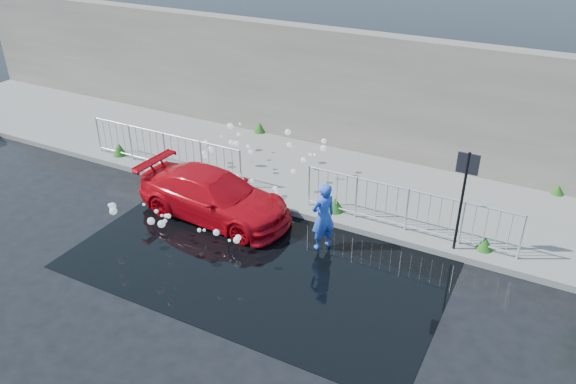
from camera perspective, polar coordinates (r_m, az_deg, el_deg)
ground at (r=12.07m, az=-7.12°, el=-8.44°), size 90.00×90.00×0.00m
pavement at (r=15.71m, az=3.10°, el=1.55°), size 30.00×4.00×0.15m
curb at (r=14.14m, az=-0.34°, el=-1.71°), size 30.00×0.25×0.16m
retaining_wall at (r=16.88m, az=6.47°, el=10.11°), size 30.00×0.60×3.50m
puddle at (r=12.51m, az=-2.64°, el=-6.66°), size 8.00×5.00×0.01m
sign_post at (r=12.27m, az=17.46°, el=0.56°), size 0.45×0.06×2.50m
railing_left at (r=16.14m, az=-12.41°, el=4.26°), size 5.05×0.05×1.10m
railing_right at (r=13.16m, az=12.00°, el=-1.62°), size 5.05×0.05×1.10m
weeds at (r=15.32m, az=0.55°, el=1.85°), size 12.17×3.93×0.40m
water_spray at (r=14.58m, az=-5.92°, el=2.08°), size 3.60×5.64×1.06m
red_car at (r=13.82m, az=-7.52°, el=-0.38°), size 4.08×1.83×1.16m
person at (r=12.43m, az=3.59°, el=-2.51°), size 0.65×0.71×1.62m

